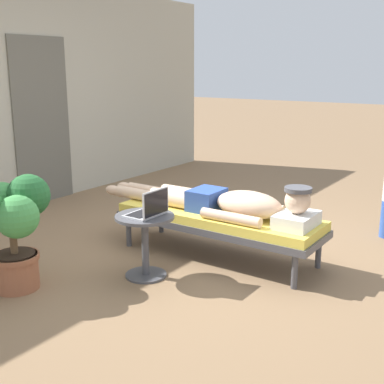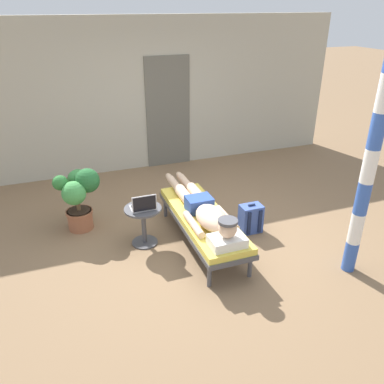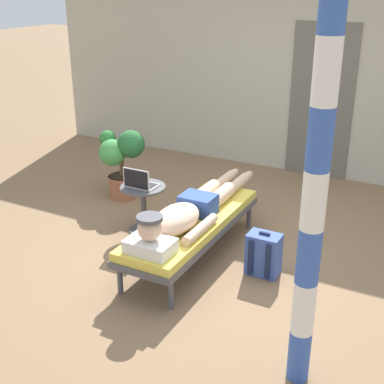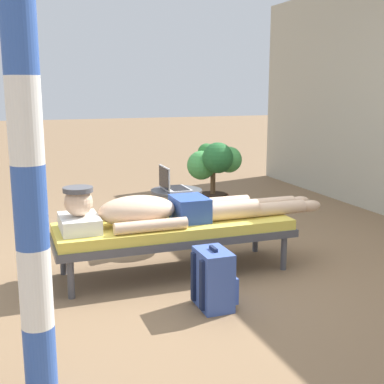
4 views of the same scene
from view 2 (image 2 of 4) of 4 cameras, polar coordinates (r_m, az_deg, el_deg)
name	(u,v)px [view 2 (image 2 of 4)]	position (r m, az deg, el deg)	size (l,w,h in m)	color
ground_plane	(198,235)	(5.38, 0.84, -6.26)	(40.00, 40.00, 0.00)	#846647
house_wall_back	(144,95)	(7.35, -7.10, 13.85)	(7.60, 0.20, 2.70)	#B2AD99
house_door_panel	(168,113)	(7.42, -3.51, 11.51)	(0.84, 0.03, 2.04)	#625F54
lounge_chair	(203,220)	(5.04, 1.56, -4.09)	(0.61, 1.90, 0.42)	#4C4C51
person_reclining	(205,210)	(4.90, 1.89, -2.72)	(0.53, 2.17, 0.33)	white
side_table	(143,219)	(5.07, -7.12, -4.00)	(0.48, 0.48, 0.52)	#4C4C51
laptop	(143,206)	(4.91, -7.12, -2.00)	(0.31, 0.24, 0.23)	silver
backpack	(250,219)	(5.42, 8.56, -3.88)	(0.30, 0.26, 0.42)	#3F59A5
potted_plant	(79,194)	(5.50, -16.21, -0.28)	(0.62, 0.60, 0.88)	#9E5B3D
porch_post	(369,166)	(4.50, 24.54, 3.48)	(0.15, 0.15, 2.66)	#3359B2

